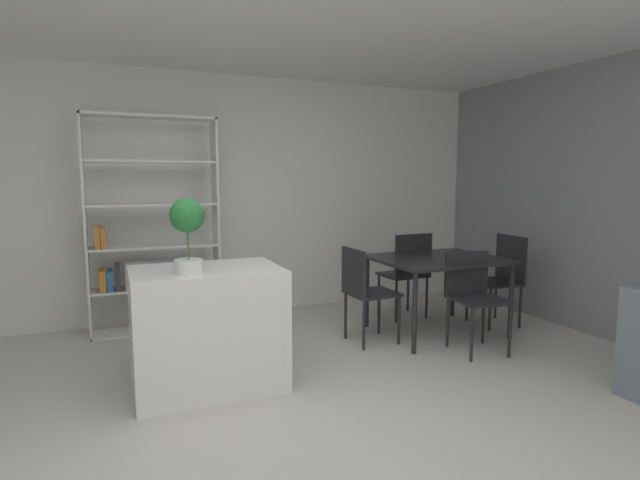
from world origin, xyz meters
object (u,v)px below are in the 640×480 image
object	(u,v)px
potted_plant_on_island	(187,227)
dining_chair_near	(473,291)
dining_chair_window_side	(502,272)
dining_chair_island_side	(363,286)
open_bookshelf	(148,242)
kitchen_island	(208,328)
dining_chair_far	(408,268)
dining_table	(437,264)

from	to	relation	value
potted_plant_on_island	dining_chair_near	size ratio (longest dim) A/B	0.59
dining_chair_window_side	dining_chair_near	distance (m)	0.96
dining_chair_island_side	dining_chair_window_side	world-z (taller)	dining_chair_window_side
open_bookshelf	potted_plant_on_island	bearing A→B (deg)	-85.15
kitchen_island	dining_chair_far	world-z (taller)	dining_chair_far
dining_table	dining_chair_window_side	distance (m)	0.83
dining_table	potted_plant_on_island	bearing A→B (deg)	-167.17
dining_chair_window_side	dining_chair_near	xyz separation A→B (m)	(-0.81, -0.52, -0.02)
open_bookshelf	dining_chair_near	distance (m)	3.13
dining_chair_near	dining_chair_far	bearing A→B (deg)	96.72
potted_plant_on_island	kitchen_island	bearing A→B (deg)	43.80
kitchen_island	dining_table	world-z (taller)	kitchen_island
dining_chair_far	dining_chair_island_side	size ratio (longest dim) A/B	1.05
open_bookshelf	dining_chair_far	world-z (taller)	open_bookshelf
kitchen_island	open_bookshelf	distance (m)	1.68
potted_plant_on_island	dining_chair_island_side	world-z (taller)	potted_plant_on_island
kitchen_island	potted_plant_on_island	xyz separation A→B (m)	(-0.14, -0.13, 0.76)
dining_chair_window_side	dining_chair_island_side	bearing A→B (deg)	-84.92
kitchen_island	dining_chair_island_side	distance (m)	1.56
open_bookshelf	dining_chair_window_side	xyz separation A→B (m)	(3.42, -1.17, -0.35)
potted_plant_on_island	open_bookshelf	world-z (taller)	open_bookshelf
potted_plant_on_island	open_bookshelf	distance (m)	1.75
potted_plant_on_island	open_bookshelf	xyz separation A→B (m)	(-0.15, 1.72, -0.30)
kitchen_island	dining_chair_far	size ratio (longest dim) A/B	1.12
dining_chair_island_side	kitchen_island	bearing A→B (deg)	103.86
potted_plant_on_island	dining_table	bearing A→B (deg)	12.83
potted_plant_on_island	dining_table	xyz separation A→B (m)	(2.46, 0.56, -0.51)
dining_chair_far	dining_chair_near	world-z (taller)	dining_chair_far
dining_chair_far	dining_chair_island_side	xyz separation A→B (m)	(-0.82, -0.52, -0.03)
dining_table	dining_chair_far	bearing A→B (deg)	89.55
kitchen_island	dining_chair_far	xyz separation A→B (m)	(2.32, 0.95, 0.12)
dining_chair_window_side	dining_table	bearing A→B (deg)	-85.35
dining_table	dining_chair_near	distance (m)	0.55
dining_chair_window_side	dining_chair_far	bearing A→B (deg)	-117.73
potted_plant_on_island	open_bookshelf	size ratio (longest dim) A/B	0.24
dining_chair_window_side	kitchen_island	bearing A→B (deg)	-77.15
kitchen_island	dining_chair_near	world-z (taller)	kitchen_island
open_bookshelf	dining_chair_island_side	distance (m)	2.17
open_bookshelf	dining_chair_far	size ratio (longest dim) A/B	2.26
potted_plant_on_island	dining_chair_far	size ratio (longest dim) A/B	0.54
potted_plant_on_island	dining_chair_near	distance (m)	2.55
dining_chair_far	dining_chair_island_side	bearing A→B (deg)	30.22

